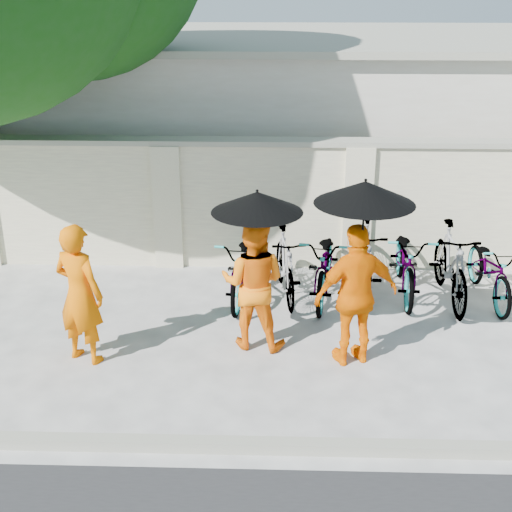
{
  "coord_description": "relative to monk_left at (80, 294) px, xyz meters",
  "views": [
    {
      "loc": [
        0.74,
        -7.63,
        4.53
      ],
      "look_at": [
        0.48,
        0.83,
        1.1
      ],
      "focal_mm": 50.0,
      "sensor_mm": 36.0,
      "label": 1
    }
  ],
  "objects": [
    {
      "name": "building_behind",
      "position": [
        3.62,
        6.94,
        0.71
      ],
      "size": [
        14.0,
        6.0,
        3.2
      ],
      "primitive_type": "cube",
      "color": "beige",
      "rests_on": "ground"
    },
    {
      "name": "bike_0",
      "position": [
        1.89,
        1.86,
        -0.39
      ],
      "size": [
        0.86,
        1.96,
        1.0
      ],
      "primitive_type": "imported",
      "rotation": [
        0.0,
        0.0,
        -0.11
      ],
      "color": "gray",
      "rests_on": "ground"
    },
    {
      "name": "compound_wall",
      "position": [
        2.62,
        3.14,
        0.11
      ],
      "size": [
        20.0,
        0.3,
        2.0
      ],
      "primitive_type": "cube",
      "color": "beige",
      "rests_on": "ground"
    },
    {
      "name": "parasol_center",
      "position": [
        2.13,
        0.36,
        1.07
      ],
      "size": [
        1.11,
        1.11,
        1.1
      ],
      "color": "black",
      "rests_on": "ground"
    },
    {
      "name": "monk_center",
      "position": [
        2.08,
        0.44,
        -0.02
      ],
      "size": [
        0.95,
        0.8,
        1.73
      ],
      "primitive_type": "imported",
      "rotation": [
        0.0,
        0.0,
        2.95
      ],
      "color": "orange",
      "rests_on": "ground"
    },
    {
      "name": "bike_4",
      "position": [
        4.27,
        2.05,
        -0.37
      ],
      "size": [
        0.79,
        1.99,
        1.03
      ],
      "primitive_type": "imported",
      "rotation": [
        0.0,
        0.0,
        -0.05
      ],
      "color": "gray",
      "rests_on": "ground"
    },
    {
      "name": "kerb",
      "position": [
        1.62,
        -1.76,
        -0.83
      ],
      "size": [
        40.0,
        0.16,
        0.12
      ],
      "primitive_type": "cube",
      "color": "gray",
      "rests_on": "ground"
    },
    {
      "name": "parasol_right",
      "position": [
        3.34,
        -0.02,
        1.31
      ],
      "size": [
        1.15,
        1.15,
        1.32
      ],
      "color": "black",
      "rests_on": "ground"
    },
    {
      "name": "bike_2",
      "position": [
        3.08,
        1.91,
        -0.37
      ],
      "size": [
        0.95,
        2.04,
        1.03
      ],
      "primitive_type": "imported",
      "rotation": [
        0.0,
        0.0,
        -0.14
      ],
      "color": "gray",
      "rests_on": "ground"
    },
    {
      "name": "monk_left",
      "position": [
        0.0,
        0.0,
        0.0
      ],
      "size": [
        0.77,
        0.66,
        1.78
      ],
      "primitive_type": "imported",
      "rotation": [
        0.0,
        0.0,
        2.72
      ],
      "color": "#E26200",
      "rests_on": "ground"
    },
    {
      "name": "monk_right",
      "position": [
        3.32,
        0.06,
        0.01
      ],
      "size": [
        1.14,
        0.75,
        1.79
      ],
      "primitive_type": "imported",
      "rotation": [
        0.0,
        0.0,
        3.46
      ],
      "color": "#FC7200",
      "rests_on": "ground"
    },
    {
      "name": "bike_3",
      "position": [
        3.68,
        2.03,
        -0.34
      ],
      "size": [
        0.65,
        1.87,
        1.1
      ],
      "primitive_type": "imported",
      "rotation": [
        0.0,
        0.0,
        -0.07
      ],
      "color": "gray",
      "rests_on": "ground"
    },
    {
      "name": "bike_1",
      "position": [
        2.49,
        1.9,
        -0.38
      ],
      "size": [
        0.7,
        1.74,
        1.01
      ],
      "primitive_type": "imported",
      "rotation": [
        0.0,
        0.0,
        0.14
      ],
      "color": "gray",
      "rests_on": "ground"
    },
    {
      "name": "bike_6",
      "position": [
        5.46,
        1.89,
        -0.42
      ],
      "size": [
        0.74,
        1.83,
        0.94
      ],
      "primitive_type": "imported",
      "rotation": [
        0.0,
        0.0,
        0.06
      ],
      "color": "gray",
      "rests_on": "ground"
    },
    {
      "name": "ground",
      "position": [
        1.62,
        -0.06,
        -0.89
      ],
      "size": [
        80.0,
        80.0,
        0.0
      ],
      "primitive_type": "plane",
      "color": "silver"
    },
    {
      "name": "bike_5",
      "position": [
        4.87,
        1.82,
        -0.32
      ],
      "size": [
        0.56,
        1.9,
        1.14
      ],
      "primitive_type": "imported",
      "rotation": [
        0.0,
        0.0,
        0.02
      ],
      "color": "gray",
      "rests_on": "ground"
    }
  ]
}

